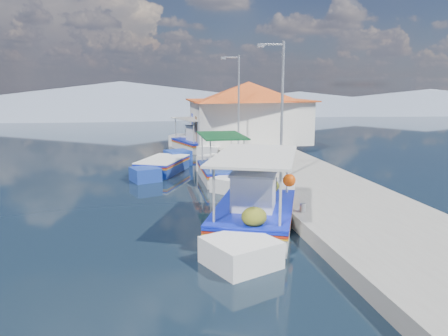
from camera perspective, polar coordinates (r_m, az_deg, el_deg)
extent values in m
plane|color=black|center=(16.96, -5.59, -5.17)|extent=(160.00, 160.00, 0.00)
cube|color=gray|center=(23.79, 7.48, 0.08)|extent=(5.00, 44.00, 0.50)
cylinder|color=#A5A8AD|center=(14.74, 10.30, -5.14)|extent=(0.20, 0.20, 0.30)
cylinder|color=#A5A8AD|center=(19.36, 5.16, -1.15)|extent=(0.20, 0.20, 0.30)
cylinder|color=#A5A8AD|center=(25.10, 1.55, 1.67)|extent=(0.20, 0.20, 0.30)
cylinder|color=#A5A8AD|center=(30.93, -0.72, 3.43)|extent=(0.20, 0.20, 0.30)
cube|color=white|center=(14.40, 4.03, -7.11)|extent=(3.87, 5.17, 1.02)
cube|color=white|center=(16.86, -2.03, -3.94)|extent=(2.23, 2.23, 1.12)
cube|color=white|center=(12.25, 12.25, -10.65)|extent=(2.17, 2.17, 0.96)
cube|color=#0E20B9|center=(14.26, 4.05, -5.31)|extent=(3.98, 5.33, 0.06)
cube|color=#B2250F|center=(14.29, 4.05, -5.64)|extent=(3.98, 5.33, 0.05)
cube|color=orange|center=(14.31, 4.05, -5.93)|extent=(3.98, 5.33, 0.04)
cube|color=#0E20B9|center=(14.24, 4.06, -5.02)|extent=(3.99, 5.29, 0.05)
cube|color=brown|center=(14.25, 4.06, -5.14)|extent=(3.66, 5.02, 0.05)
cube|color=white|center=(13.85, 4.86, -3.12)|extent=(1.71, 1.76, 1.18)
cube|color=silver|center=(13.71, 4.90, -0.65)|extent=(1.86, 1.90, 0.06)
cylinder|color=beige|center=(15.17, -3.07, -0.82)|extent=(0.07, 0.07, 1.71)
cylinder|color=beige|center=(16.13, 2.82, -0.11)|extent=(0.07, 0.07, 1.71)
cylinder|color=beige|center=(11.98, 5.84, -4.05)|extent=(0.07, 0.07, 1.71)
cylinder|color=beige|center=(13.17, 12.39, -2.88)|extent=(0.07, 0.07, 1.71)
cube|color=silver|center=(13.88, 4.15, 1.65)|extent=(3.98, 5.22, 0.07)
ellipsoid|color=#485516|center=(15.16, -0.53, -2.95)|extent=(0.81, 0.89, 0.61)
ellipsoid|color=#485516|center=(15.99, 0.79, -2.39)|extent=(0.68, 0.75, 0.51)
ellipsoid|color=#485516|center=(12.86, 9.85, -5.80)|extent=(0.73, 0.80, 0.54)
sphere|color=#FF5208|center=(15.18, 5.99, -1.06)|extent=(0.43, 0.43, 0.43)
cube|color=white|center=(21.54, -0.29, -1.06)|extent=(1.96, 3.63, 0.93)
cube|color=white|center=(23.87, -1.31, 0.41)|extent=(1.98, 1.98, 1.02)
cube|color=white|center=(19.28, 0.93, -2.49)|extent=(1.93, 1.93, 0.88)
cube|color=#0E20B9|center=(21.45, -0.30, 0.06)|extent=(2.01, 3.74, 0.06)
cube|color=#B2250F|center=(21.47, -0.30, -0.14)|extent=(2.01, 3.74, 0.05)
cube|color=orange|center=(21.48, -0.29, -0.32)|extent=(2.01, 3.74, 0.04)
cube|color=navy|center=(21.44, -0.30, 0.24)|extent=(2.03, 3.70, 0.05)
cube|color=brown|center=(21.45, -0.30, 0.16)|extent=(1.80, 3.55, 0.05)
cylinder|color=beige|center=(22.69, -2.91, 2.74)|extent=(0.07, 0.07, 1.56)
cylinder|color=beige|center=(22.94, 0.96, 2.84)|extent=(0.07, 0.07, 1.56)
cylinder|color=beige|center=(19.71, -1.76, 1.50)|extent=(0.07, 0.07, 1.56)
cylinder|color=beige|center=(20.00, 2.66, 1.63)|extent=(0.07, 0.07, 1.56)
cube|color=#0D421F|center=(21.21, -0.30, 4.30)|extent=(2.05, 3.63, 0.07)
cube|color=navy|center=(23.69, -8.04, -0.05)|extent=(3.09, 3.88, 0.96)
cube|color=navy|center=(25.71, -10.38, 1.01)|extent=(1.67, 1.67, 1.06)
cube|color=navy|center=(21.77, -5.37, -0.96)|extent=(1.63, 1.63, 0.91)
cube|color=#0E20B9|center=(23.61, -8.07, 1.01)|extent=(3.18, 3.99, 0.06)
cube|color=#B2250F|center=(23.63, -8.06, 0.82)|extent=(3.18, 3.99, 0.05)
cube|color=orange|center=(23.64, -8.06, 0.65)|extent=(3.18, 3.99, 0.04)
cube|color=white|center=(23.60, -8.07, 1.18)|extent=(3.18, 3.97, 0.05)
cube|color=brown|center=(23.61, -8.07, 1.10)|extent=(2.93, 3.75, 0.05)
cube|color=white|center=(31.60, -3.83, 2.77)|extent=(3.16, 4.39, 0.93)
cube|color=white|center=(34.15, -2.98, 3.59)|extent=(2.00, 2.00, 1.03)
cube|color=white|center=(29.12, -4.79, 2.05)|extent=(1.95, 1.95, 0.88)
cube|color=#0E20B9|center=(31.54, -3.84, 3.54)|extent=(3.25, 4.53, 0.06)
cube|color=#B2250F|center=(31.55, -3.84, 3.40)|extent=(3.25, 4.53, 0.05)
cube|color=orange|center=(31.56, -3.84, 3.28)|extent=(3.25, 4.53, 0.04)
cube|color=#0E20B9|center=(31.53, -3.84, 3.67)|extent=(3.26, 4.49, 0.05)
cube|color=brown|center=(31.53, -3.84, 3.61)|extent=(2.97, 4.27, 0.05)
cube|color=white|center=(31.18, -3.96, 4.53)|extent=(1.47, 1.56, 1.08)
cube|color=silver|center=(31.12, -3.97, 5.55)|extent=(1.59, 1.68, 0.06)
cylinder|color=beige|center=(33.23, -4.71, 5.34)|extent=(0.07, 0.07, 1.57)
cylinder|color=beige|center=(32.93, -1.89, 5.32)|extent=(0.07, 0.07, 1.57)
cylinder|color=beige|center=(30.00, -6.02, 4.71)|extent=(0.07, 0.07, 1.57)
cylinder|color=beige|center=(29.67, -2.91, 4.69)|extent=(0.07, 0.07, 1.57)
cube|color=silver|center=(31.37, -3.88, 6.46)|extent=(3.25, 4.42, 0.07)
cube|color=silver|center=(32.24, 3.22, 6.13)|extent=(8.00, 6.00, 3.00)
cube|color=#C94F1B|center=(32.15, 3.25, 8.88)|extent=(8.64, 6.48, 0.10)
pyramid|color=#C94F1B|center=(32.13, 3.26, 10.04)|extent=(10.49, 10.49, 1.40)
cube|color=brown|center=(30.61, -3.65, 4.93)|extent=(0.06, 1.00, 2.00)
cube|color=#0E20B9|center=(33.03, -4.17, 6.40)|extent=(0.06, 1.20, 0.90)
cylinder|color=#A5A8AD|center=(19.20, 7.62, 7.29)|extent=(0.12, 0.12, 6.00)
cylinder|color=#A5A8AD|center=(19.09, 6.36, 15.86)|extent=(1.00, 0.08, 0.08)
cube|color=#A5A8AD|center=(18.95, 4.85, 15.77)|extent=(0.30, 0.14, 0.14)
cylinder|color=#A5A8AD|center=(27.90, 1.94, 8.48)|extent=(0.12, 0.12, 6.00)
cylinder|color=#A5A8AD|center=(27.82, 0.94, 14.35)|extent=(1.00, 0.08, 0.08)
cube|color=#A5A8AD|center=(27.73, -0.11, 14.26)|extent=(0.30, 0.14, 0.14)
cone|color=slate|center=(72.38, -13.33, 8.86)|extent=(96.00, 96.00, 5.50)
cone|color=slate|center=(76.93, 9.86, 8.46)|extent=(76.80, 76.80, 3.80)
cone|color=slate|center=(88.63, 25.40, 8.02)|extent=(89.60, 89.60, 4.20)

